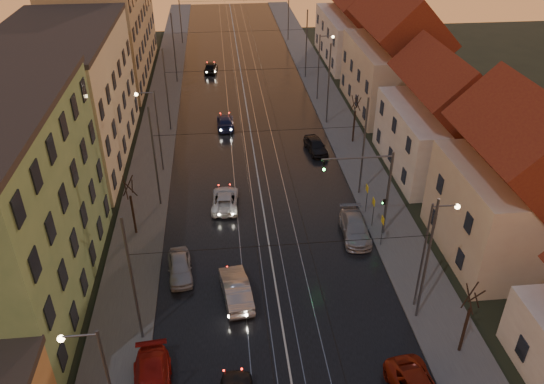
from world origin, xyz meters
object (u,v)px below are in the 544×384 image
object	(u,v)px
driving_car_1	(236,289)
traffic_light_mast	(376,184)
driving_car_2	(225,200)
parked_right_2	(316,146)
street_lamp_0	(102,381)
street_lamp_3	(321,61)
driving_car_4	(211,67)
street_lamp_1	(430,246)
driving_car_3	(225,122)
parked_right_1	(355,228)
parked_left_3	(180,267)
street_lamp_2	(154,123)

from	to	relation	value
driving_car_1	traffic_light_mast	bearing A→B (deg)	-158.19
driving_car_2	parked_right_2	size ratio (longest dim) A/B	1.12
street_lamp_0	street_lamp_3	size ratio (longest dim) A/B	1.00
driving_car_4	parked_right_2	world-z (taller)	parked_right_2
street_lamp_0	traffic_light_mast	world-z (taller)	street_lamp_0
street_lamp_1	street_lamp_3	size ratio (longest dim) A/B	1.00
street_lamp_0	driving_car_4	size ratio (longest dim) A/B	1.95
driving_car_1	driving_car_3	world-z (taller)	driving_car_1
driving_car_2	parked_right_1	distance (m)	11.20
street_lamp_3	driving_car_4	size ratio (longest dim) A/B	1.95
street_lamp_3	driving_car_1	bearing A→B (deg)	-109.21
parked_right_1	parked_left_3	bearing A→B (deg)	-162.58
driving_car_3	parked_left_3	bearing A→B (deg)	80.23
street_lamp_0	driving_car_3	distance (m)	37.95
street_lamp_1	parked_left_3	bearing A→B (deg)	163.16
street_lamp_2	street_lamp_3	world-z (taller)	same
parked_left_3	parked_right_1	world-z (taller)	parked_right_1
street_lamp_0	street_lamp_1	world-z (taller)	same
driving_car_2	parked_left_3	size ratio (longest dim) A/B	1.14
street_lamp_0	driving_car_3	xyz separation A→B (m)	(6.45, 37.16, -4.24)
parked_right_1	street_lamp_3	bearing A→B (deg)	88.74
street_lamp_1	parked_left_3	xyz separation A→B (m)	(-15.65, 4.74, -4.19)
traffic_light_mast	street_lamp_3	bearing A→B (deg)	87.73
parked_left_3	parked_right_1	xyz separation A→B (m)	(13.29, 3.28, 0.03)
traffic_light_mast	parked_right_1	distance (m)	4.07
parked_right_1	driving_car_1	bearing A→B (deg)	-144.00
street_lamp_0	street_lamp_3	xyz separation A→B (m)	(18.21, 44.00, 0.00)
traffic_light_mast	driving_car_4	world-z (taller)	traffic_light_mast
driving_car_2	parked_right_1	bearing A→B (deg)	155.99
parked_right_1	parked_right_2	bearing A→B (deg)	95.75
street_lamp_2	traffic_light_mast	size ratio (longest dim) A/B	1.11
parked_right_2	street_lamp_3	bearing A→B (deg)	70.22
street_lamp_0	parked_right_2	bearing A→B (deg)	63.22
parked_right_2	parked_left_3	bearing A→B (deg)	-133.72
street_lamp_1	parked_right_1	size ratio (longest dim) A/B	1.61
street_lamp_0	driving_car_2	bearing A→B (deg)	74.34
driving_car_1	parked_right_2	world-z (taller)	driving_car_1
street_lamp_0	parked_right_1	xyz separation A→B (m)	(15.85, 16.02, -4.17)
street_lamp_0	street_lamp_3	bearing A→B (deg)	67.52
street_lamp_3	driving_car_1	xyz separation A→B (m)	(-11.85, -34.02, -4.09)
street_lamp_2	parked_right_2	size ratio (longest dim) A/B	1.93
street_lamp_2	driving_car_1	bearing A→B (deg)	-70.58
driving_car_2	street_lamp_1	bearing A→B (deg)	136.69
traffic_light_mast	driving_car_1	world-z (taller)	traffic_light_mast
driving_car_3	parked_left_3	size ratio (longest dim) A/B	1.09
traffic_light_mast	driving_car_4	bearing A→B (deg)	106.96
street_lamp_3	driving_car_4	bearing A→B (deg)	138.39
street_lamp_2	parked_right_2	world-z (taller)	street_lamp_2
driving_car_3	parked_right_1	distance (m)	23.14
driving_car_4	street_lamp_0	bearing A→B (deg)	90.88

